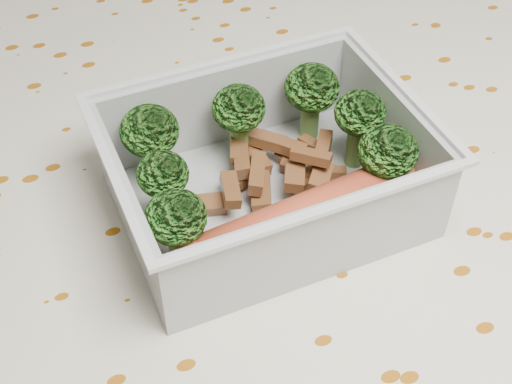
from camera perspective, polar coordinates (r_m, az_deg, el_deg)
name	(u,v)px	position (r m, az deg, el deg)	size (l,w,h in m)	color
dining_table	(264,299)	(0.48, 0.62, -8.57)	(1.40, 0.90, 0.75)	brown
tablecloth	(264,250)	(0.44, 0.67, -4.69)	(1.46, 0.96, 0.19)	beige
lunch_container	(266,180)	(0.40, 0.85, 0.99)	(0.17, 0.14, 0.06)	silver
broccoli_florets	(261,140)	(0.39, 0.37, 4.20)	(0.15, 0.10, 0.05)	#608C3F
meat_pile	(278,168)	(0.41, 1.74, 1.91)	(0.10, 0.06, 0.03)	brown
sausage	(301,218)	(0.37, 3.61, -2.13)	(0.14, 0.04, 0.03)	#BA4529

